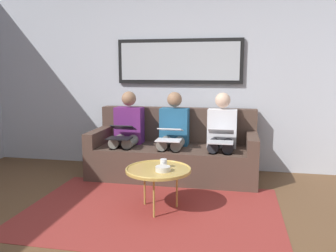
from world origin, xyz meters
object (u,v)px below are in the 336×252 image
Objects in this scene: coffee_table at (158,170)px; person_middle at (173,132)px; couch at (174,153)px; laptop_black at (122,132)px; cup at (164,163)px; laptop_white at (170,134)px; framed_mirror at (179,61)px; person_right at (127,131)px; person_left at (222,134)px; laptop_silver at (221,136)px; bowl at (163,169)px.

person_middle is at bearing -87.02° from coffee_table.
laptop_black is (0.64, 0.30, 0.32)m from couch.
cup is 0.08× the size of person_middle.
coffee_table is 1.91× the size of laptop_white.
person_middle is 3.00× the size of laptop_black.
framed_mirror reaches higher than person_right.
laptop_black is at bearing 90.00° from person_right.
coffee_table is at bearing 52.76° from cup.
laptop_white is at bearing 90.00° from framed_mirror.
framed_mirror is 1.57× the size of person_left.
laptop_silver is 1.28m from laptop_black.
laptop_white is at bearing -86.22° from coffee_table.
person_left is at bearing 144.47° from framed_mirror.
laptop_black reaches higher than coffee_table.
coffee_table is 1.82× the size of laptop_silver.
laptop_black is at bearing 10.29° from person_left.
person_left is 3.09× the size of laptop_silver.
laptop_silver is 0.32× the size of person_right.
cup is 0.61× the size of bowl.
laptop_white is at bearing 1.00° from laptop_silver.
laptop_white is at bearing -83.18° from cup.
person_left is 1.00× the size of person_right.
laptop_black is (0.70, -0.92, 0.20)m from coffee_table.
laptop_black reaches higher than cup.
laptop_silver is (-0.52, -0.99, 0.16)m from bowl.
framed_mirror reaches higher than person_middle.
couch is at bearing 90.00° from framed_mirror.
person_middle is 0.24m from laptop_white.
coffee_table is at bearing 92.81° from couch.
framed_mirror is 12.07× the size of bowl.
laptop_silver is at bearing 160.01° from person_middle.
person_right is (0.76, -1.22, 0.15)m from bowl.
person_middle and person_right have the same top height.
person_right is (1.28, 0.00, 0.00)m from person_left.
person_left is 0.64m from person_middle.
laptop_black is (0.74, -0.86, 0.15)m from cup.
couch is 0.31m from person_middle.
coffee_table is at bearing -50.12° from bowl.
framed_mirror is 2.01m from bowl.
bowl is 0.13× the size of person_middle.
coffee_table is at bearing 63.21° from person_left.
framed_mirror reaches higher than cup.
laptop_white is at bearing 90.00° from couch.
framed_mirror reaches higher than bowl.
laptop_white is (0.00, 0.70, -0.92)m from framed_mirror.
person_right is (1.28, -0.23, -0.02)m from laptop_silver.
person_middle is (0.64, 0.00, 0.00)m from person_left.
coffee_table is 1.77× the size of laptop_black.
cup is 1.33m from person_right.
cup is at bearing 93.75° from framed_mirror.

